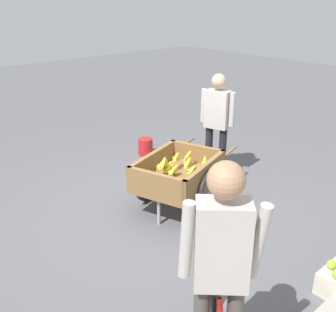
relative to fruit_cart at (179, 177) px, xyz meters
name	(u,v)px	position (x,y,z in m)	size (l,w,h in m)	color
ground_plane	(161,212)	(0.25, -0.05, -0.44)	(24.00, 24.00, 0.00)	#56565B
fruit_cart	(179,177)	(0.00, 0.00, 0.00)	(1.80, 1.23, 0.73)	olive
vendor_person	(217,117)	(-1.09, -0.36, 0.48)	(0.30, 0.50, 1.54)	black
cyclist_person	(221,261)	(1.51, 2.00, 0.59)	(0.40, 0.44, 1.70)	#4C4742
plastic_bucket	(146,147)	(-0.83, -1.71, -0.30)	(0.25, 0.25, 0.29)	#B21E1E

